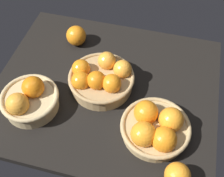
{
  "coord_description": "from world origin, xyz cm",
  "views": [
    {
      "loc": [
        19.25,
        -64.49,
        89.67
      ],
      "look_at": [
        3.35,
        -3.09,
        7.0
      ],
      "focal_mm": 46.19,
      "sensor_mm": 36.0,
      "label": 1
    }
  ],
  "objects": [
    {
      "name": "loose_orange_back_gap",
      "position": [
        -18.22,
        20.12,
        7.2
      ],
      "size": [
        8.4,
        8.4,
        8.4
      ],
      "primitive_type": "sphere",
      "color": "orange",
      "rests_on": "market_tray"
    },
    {
      "name": "basket_center",
      "position": [
        -1.66,
        0.18,
        7.68
      ],
      "size": [
        24.49,
        24.49,
        10.98
      ],
      "color": "tan",
      "rests_on": "market_tray"
    },
    {
      "name": "basket_near_right",
      "position": [
        21.24,
        -15.26,
        7.18
      ],
      "size": [
        23.43,
        23.43,
        10.32
      ],
      "color": "tan",
      "rests_on": "market_tray"
    },
    {
      "name": "loose_orange_front_gap",
      "position": [
        30.08,
        -29.43,
        6.93
      ],
      "size": [
        7.85,
        7.85,
        7.85
      ],
      "primitive_type": "sphere",
      "color": "orange",
      "rests_on": "market_tray"
    },
    {
      "name": "market_tray",
      "position": [
        0.0,
        0.0,
        1.5
      ],
      "size": [
        84.0,
        72.0,
        3.0
      ],
      "primitive_type": "cube",
      "color": "black",
      "rests_on": "ground"
    },
    {
      "name": "basket_near_left",
      "position": [
        -23.24,
        -15.53,
        7.71
      ],
      "size": [
        20.56,
        20.56,
        11.98
      ],
      "color": "tan",
      "rests_on": "market_tray"
    }
  ]
}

